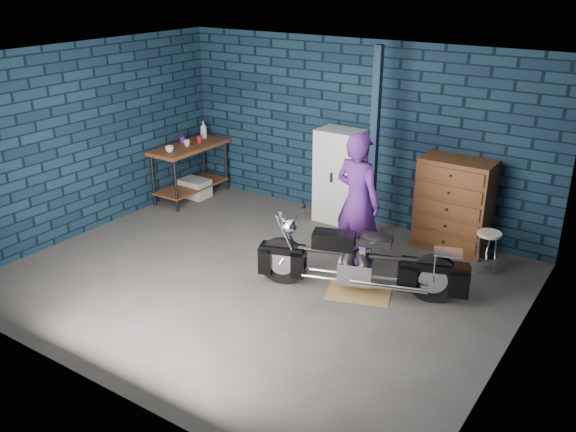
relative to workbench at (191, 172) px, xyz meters
name	(u,v)px	position (x,y,z in m)	size (l,w,h in m)	color
ground	(259,279)	(2.68, -1.74, -0.46)	(6.00, 6.00, 0.00)	#4F4C4A
room_walls	(283,121)	(2.68, -1.18, 1.45)	(6.02, 5.01, 2.71)	black
support_post	(374,146)	(3.23, 0.21, 0.90)	(0.10, 0.10, 2.70)	#102334
workbench	(191,172)	(0.00, 0.00, 0.00)	(0.60, 1.40, 0.91)	brown
drip_mat	(359,292)	(3.87, -1.32, -0.45)	(0.75, 0.57, 0.01)	olive
motorcycle	(361,257)	(3.87, -1.32, 0.01)	(2.13, 0.58, 0.94)	black
person	(357,202)	(3.49, -0.71, 0.44)	(0.65, 0.43, 1.79)	#4A1F74
storage_bin	(195,188)	(0.02, 0.05, -0.30)	(0.49, 0.35, 0.30)	#989BA0
locker	(339,176)	(2.55, 0.49, 0.26)	(0.66, 0.47, 1.42)	silver
tool_chest	(453,205)	(4.33, 0.49, 0.18)	(0.96, 0.53, 1.28)	brown
shop_stool	(487,252)	(4.97, 0.04, -0.18)	(0.30, 0.30, 0.55)	beige
cup_a	(170,149)	(0.02, -0.47, 0.51)	(0.13, 0.13, 0.10)	beige
cup_b	(187,143)	(0.01, -0.06, 0.50)	(0.11, 0.11, 0.10)	beige
mug_purple	(183,140)	(-0.15, 0.01, 0.52)	(0.09, 0.09, 0.12)	#531964
mug_red	(199,140)	(0.06, 0.19, 0.51)	(0.09, 0.09, 0.12)	maroon
bottle	(204,130)	(-0.08, 0.46, 0.60)	(0.12, 0.12, 0.30)	#989BA0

